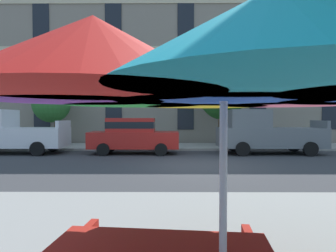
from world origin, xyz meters
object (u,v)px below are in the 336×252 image
Objects in this scene: patio_umbrella at (224,75)px; street_tree_middle at (220,96)px; pickup_white at (10,133)px; pickup_gray at (265,133)px; sedan_red at (133,135)px; street_tree_left at (53,104)px.

street_tree_middle is at bearing 80.75° from patio_umbrella.
pickup_white and pickup_gray have the same top height.
street_tree_left is at bearing 146.59° from sedan_red.
patio_umbrella reaches higher than pickup_gray.
patio_umbrella is (8.45, -12.70, 1.11)m from pickup_white.
street_tree_middle is at bearing 33.31° from sedan_red.
pickup_white is at bearing 180.00° from sedan_red.
sedan_red is 12.95m from patio_umbrella.
patio_umbrella is (2.24, -12.70, 1.18)m from sedan_red.
street_tree_left is at bearing 115.23° from patio_umbrella.
street_tree_left is 10.27m from street_tree_middle.
pickup_white is 3.99m from street_tree_left.
pickup_white is 11.67m from street_tree_middle.
pickup_gray is 13.46m from patio_umbrella.
pickup_white reaches higher than sedan_red.
pickup_white is 1.00× the size of pickup_gray.
pickup_white is 1.34× the size of street_tree_left.
sedan_red is at bearing -146.69° from street_tree_middle.
pickup_gray is at bearing 0.00° from pickup_white.
sedan_red is 6.71m from street_tree_left.
patio_umbrella reaches higher than pickup_white.
patio_umbrella is (7.67, -16.28, -0.49)m from street_tree_left.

